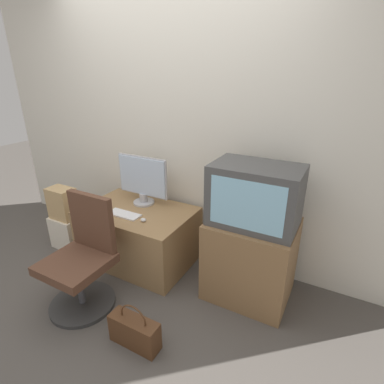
{
  "coord_description": "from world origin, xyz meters",
  "views": [
    {
      "loc": [
        1.47,
        -1.04,
        1.75
      ],
      "look_at": [
        0.36,
        1.0,
        0.78
      ],
      "focal_mm": 28.0,
      "sensor_mm": 36.0,
      "label": 1
    }
  ],
  "objects_px": {
    "main_monitor": "(143,180)",
    "office_chair": "(83,262)",
    "keyboard": "(124,214)",
    "mouse": "(143,220)",
    "crt_tv": "(255,196)",
    "handbag": "(135,331)",
    "cardboard_box_lower": "(68,232)"
  },
  "relations": [
    {
      "from": "keyboard",
      "to": "mouse",
      "type": "relative_size",
      "value": 6.17
    },
    {
      "from": "main_monitor",
      "to": "crt_tv",
      "type": "relative_size",
      "value": 0.85
    },
    {
      "from": "mouse",
      "to": "office_chair",
      "type": "xyz_separation_m",
      "value": [
        -0.2,
        -0.51,
        -0.17
      ]
    },
    {
      "from": "keyboard",
      "to": "mouse",
      "type": "height_order",
      "value": "mouse"
    },
    {
      "from": "mouse",
      "to": "handbag",
      "type": "bearing_deg",
      "value": -59.22
    },
    {
      "from": "main_monitor",
      "to": "cardboard_box_lower",
      "type": "relative_size",
      "value": 1.61
    },
    {
      "from": "main_monitor",
      "to": "handbag",
      "type": "height_order",
      "value": "main_monitor"
    },
    {
      "from": "main_monitor",
      "to": "mouse",
      "type": "bearing_deg",
      "value": -54.09
    },
    {
      "from": "keyboard",
      "to": "crt_tv",
      "type": "xyz_separation_m",
      "value": [
        1.13,
        0.15,
        0.36
      ]
    },
    {
      "from": "office_chair",
      "to": "keyboard",
      "type": "bearing_deg",
      "value": 92.47
    },
    {
      "from": "cardboard_box_lower",
      "to": "crt_tv",
      "type": "bearing_deg",
      "value": 5.79
    },
    {
      "from": "keyboard",
      "to": "crt_tv",
      "type": "bearing_deg",
      "value": 7.72
    },
    {
      "from": "office_chair",
      "to": "mouse",
      "type": "bearing_deg",
      "value": 68.32
    },
    {
      "from": "keyboard",
      "to": "mouse",
      "type": "bearing_deg",
      "value": -4.43
    },
    {
      "from": "crt_tv",
      "to": "office_chair",
      "type": "relative_size",
      "value": 0.72
    },
    {
      "from": "main_monitor",
      "to": "keyboard",
      "type": "height_order",
      "value": "main_monitor"
    },
    {
      "from": "office_chair",
      "to": "handbag",
      "type": "xyz_separation_m",
      "value": [
        0.6,
        -0.15,
        -0.26
      ]
    },
    {
      "from": "mouse",
      "to": "crt_tv",
      "type": "distance_m",
      "value": 0.98
    },
    {
      "from": "mouse",
      "to": "crt_tv",
      "type": "xyz_separation_m",
      "value": [
        0.9,
        0.17,
        0.35
      ]
    },
    {
      "from": "main_monitor",
      "to": "handbag",
      "type": "relative_size",
      "value": 1.51
    },
    {
      "from": "main_monitor",
      "to": "keyboard",
      "type": "bearing_deg",
      "value": -90.44
    },
    {
      "from": "cardboard_box_lower",
      "to": "handbag",
      "type": "bearing_deg",
      "value": -24.83
    },
    {
      "from": "office_chair",
      "to": "cardboard_box_lower",
      "type": "height_order",
      "value": "office_chair"
    },
    {
      "from": "keyboard",
      "to": "cardboard_box_lower",
      "type": "relative_size",
      "value": 0.92
    },
    {
      "from": "keyboard",
      "to": "office_chair",
      "type": "distance_m",
      "value": 0.56
    },
    {
      "from": "main_monitor",
      "to": "crt_tv",
      "type": "xyz_separation_m",
      "value": [
        1.13,
        -0.14,
        0.12
      ]
    },
    {
      "from": "keyboard",
      "to": "handbag",
      "type": "relative_size",
      "value": 0.87
    },
    {
      "from": "main_monitor",
      "to": "cardboard_box_lower",
      "type": "distance_m",
      "value": 1.03
    },
    {
      "from": "main_monitor",
      "to": "office_chair",
      "type": "relative_size",
      "value": 0.61
    },
    {
      "from": "mouse",
      "to": "handbag",
      "type": "height_order",
      "value": "mouse"
    },
    {
      "from": "keyboard",
      "to": "office_chair",
      "type": "xyz_separation_m",
      "value": [
        0.02,
        -0.53,
        -0.17
      ]
    },
    {
      "from": "office_chair",
      "to": "main_monitor",
      "type": "bearing_deg",
      "value": 91.44
    }
  ]
}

